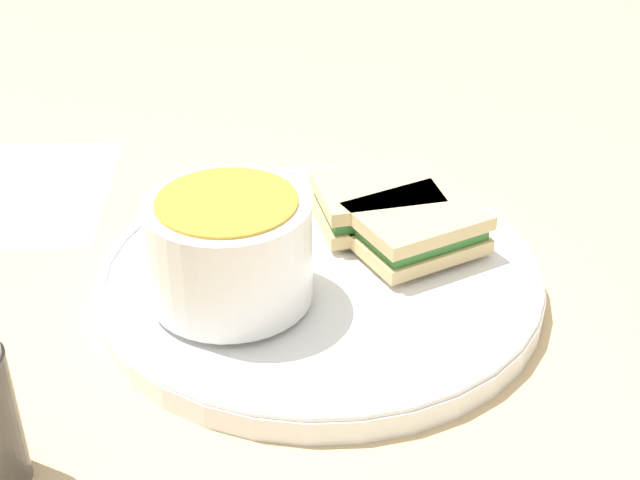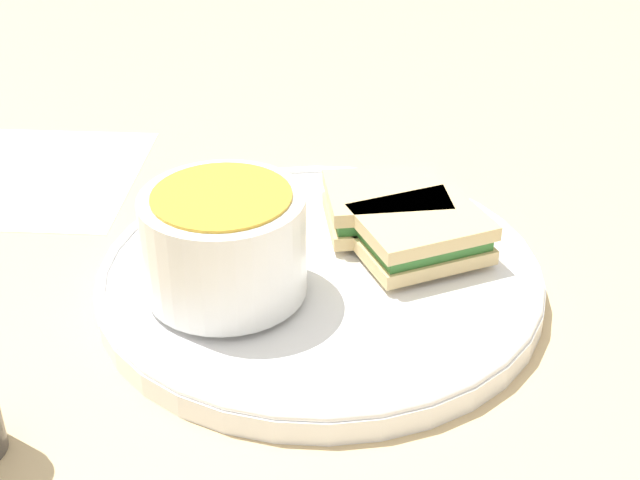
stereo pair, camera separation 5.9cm
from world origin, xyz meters
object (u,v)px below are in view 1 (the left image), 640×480
Objects in this scene: sandwich_half_near at (416,227)px; sandwich_half_far at (376,203)px; soup_bowl at (229,248)px; spoon at (193,263)px.

sandwich_half_far is at bearing -163.52° from sandwich_half_near.
sandwich_half_near is (-0.02, 0.14, -0.02)m from soup_bowl.
spoon is at bearing -157.34° from soup_bowl.
sandwich_half_far is (-0.04, -0.01, 0.00)m from sandwich_half_near.
soup_bowl is at bearing -65.13° from sandwich_half_far.
sandwich_half_far is (-0.06, 0.12, -0.02)m from soup_bowl.
soup_bowl reaches higher than spoon.
sandwich_half_near and sandwich_half_far have the same top height.
sandwich_half_near is (0.02, 0.15, 0.01)m from spoon.
soup_bowl is 0.90× the size of spoon.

